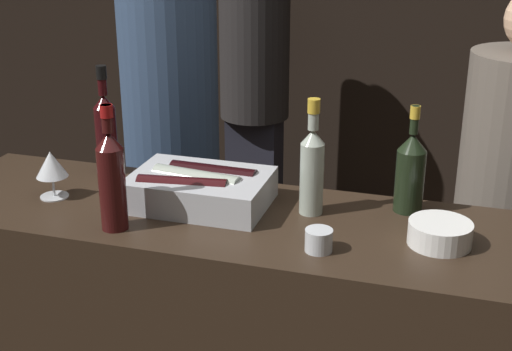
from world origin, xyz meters
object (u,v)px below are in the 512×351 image
at_px(champagne_bottle, 410,170).
at_px(ice_bin_with_bottles, 200,188).
at_px(red_wine_bottle_black_foil, 106,129).
at_px(rose_wine_bottle, 312,166).
at_px(person_blond_tee, 255,86).
at_px(red_wine_bottle_tall, 112,177).
at_px(wine_glass, 51,165).
at_px(person_in_hoodie, 172,131).
at_px(candle_votive, 319,240).
at_px(bowl_white, 440,233).

bearing_deg(champagne_bottle, ice_bin_with_bottles, -167.31).
distance_m(red_wine_bottle_black_foil, rose_wine_bottle, 0.73).
distance_m(champagne_bottle, person_blond_tee, 1.92).
bearing_deg(red_wine_bottle_tall, wine_glass, 152.81).
relative_size(champagne_bottle, rose_wine_bottle, 0.93).
height_order(ice_bin_with_bottles, red_wine_bottle_tall, red_wine_bottle_tall).
bearing_deg(red_wine_bottle_black_foil, champagne_bottle, -1.71).
xyz_separation_m(rose_wine_bottle, person_in_hoodie, (-0.70, 0.61, -0.14)).
height_order(ice_bin_with_bottles, red_wine_bottle_black_foil, red_wine_bottle_black_foil).
distance_m(rose_wine_bottle, person_blond_tee, 1.89).
bearing_deg(champagne_bottle, red_wine_bottle_tall, -154.91).
xyz_separation_m(red_wine_bottle_tall, person_in_hoodie, (-0.20, 0.87, -0.15)).
distance_m(ice_bin_with_bottles, red_wine_bottle_tall, 0.29).
bearing_deg(wine_glass, red_wine_bottle_tall, -27.19).
bearing_deg(wine_glass, candle_votive, -7.69).
relative_size(ice_bin_with_bottles, candle_votive, 5.54).
relative_size(candle_votive, red_wine_bottle_tall, 0.21).
xyz_separation_m(bowl_white, wine_glass, (-1.15, -0.01, 0.07)).
relative_size(champagne_bottle, red_wine_bottle_tall, 0.90).
xyz_separation_m(ice_bin_with_bottles, champagne_bottle, (0.60, 0.13, 0.07)).
xyz_separation_m(red_wine_bottle_tall, red_wine_bottle_black_foil, (-0.22, 0.39, -0.00)).
distance_m(person_in_hoodie, person_blond_tee, 1.13).
xyz_separation_m(candle_votive, person_in_hoodie, (-0.77, 0.84, -0.03)).
bearing_deg(rose_wine_bottle, red_wine_bottle_tall, -152.27).
relative_size(wine_glass, person_in_hoodie, 0.08).
xyz_separation_m(ice_bin_with_bottles, rose_wine_bottle, (0.33, 0.04, 0.09)).
height_order(champagne_bottle, red_wine_bottle_tall, red_wine_bottle_tall).
xyz_separation_m(wine_glass, person_in_hoodie, (0.08, 0.72, -0.10)).
height_order(candle_votive, person_blond_tee, person_blond_tee).
bearing_deg(champagne_bottle, red_wine_bottle_black_foil, 178.29).
bearing_deg(person_blond_tee, red_wine_bottle_tall, -146.64).
bearing_deg(person_blond_tee, rose_wine_bottle, -130.52).
xyz_separation_m(rose_wine_bottle, person_blond_tee, (-0.70, 1.74, -0.24)).
distance_m(candle_votive, red_wine_bottle_black_foil, 0.88).
distance_m(wine_glass, candle_votive, 0.86).
bearing_deg(rose_wine_bottle, ice_bin_with_bottles, -173.46).
relative_size(bowl_white, champagne_bottle, 0.53).
relative_size(red_wine_bottle_tall, person_in_hoodie, 0.19).
bearing_deg(champagne_bottle, wine_glass, -168.52).
relative_size(candle_votive, red_wine_bottle_black_foil, 0.20).
height_order(ice_bin_with_bottles, champagne_bottle, champagne_bottle).
xyz_separation_m(person_in_hoodie, person_blond_tee, (-0.00, 1.13, -0.09)).
xyz_separation_m(red_wine_bottle_black_foil, person_blond_tee, (0.02, 1.61, -0.24)).
distance_m(bowl_white, rose_wine_bottle, 0.40).
height_order(champagne_bottle, person_in_hoodie, person_in_hoodie).
height_order(rose_wine_bottle, person_in_hoodie, person_in_hoodie).
xyz_separation_m(ice_bin_with_bottles, candle_votive, (0.40, -0.19, -0.02)).
relative_size(bowl_white, rose_wine_bottle, 0.49).
bearing_deg(person_in_hoodie, person_blond_tee, 125.29).
bearing_deg(bowl_white, champagne_bottle, 117.49).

